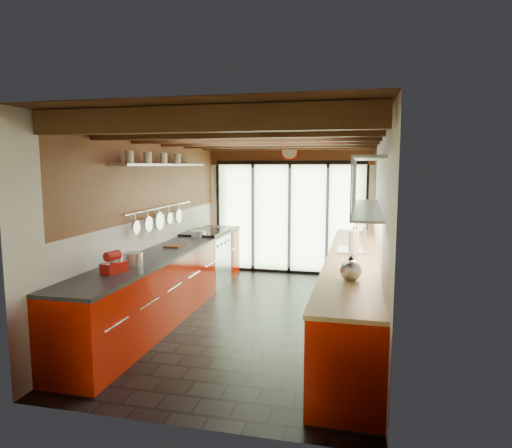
{
  "coord_description": "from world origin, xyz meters",
  "views": [
    {
      "loc": [
        1.37,
        -5.96,
        2.1
      ],
      "look_at": [
        -0.12,
        0.4,
        1.25
      ],
      "focal_mm": 32.0,
      "sensor_mm": 36.0,
      "label": 1
    }
  ],
  "objects_px": {
    "soap_bottle": "(353,256)",
    "kettle": "(351,269)",
    "bowl": "(356,233)",
    "paper_towel": "(354,242)",
    "stand_mixer": "(114,264)"
  },
  "relations": [
    {
      "from": "kettle",
      "to": "bowl",
      "type": "distance_m",
      "value": 3.26
    },
    {
      "from": "soap_bottle",
      "to": "bowl",
      "type": "xyz_separation_m",
      "value": [
        0.0,
        2.39,
        -0.07
      ]
    },
    {
      "from": "kettle",
      "to": "paper_towel",
      "type": "height_order",
      "value": "paper_towel"
    },
    {
      "from": "stand_mixer",
      "to": "bowl",
      "type": "height_order",
      "value": "stand_mixer"
    },
    {
      "from": "kettle",
      "to": "paper_towel",
      "type": "distance_m",
      "value": 1.46
    },
    {
      "from": "stand_mixer",
      "to": "soap_bottle",
      "type": "xyz_separation_m",
      "value": [
        2.54,
        1.12,
        -0.01
      ]
    },
    {
      "from": "kettle",
      "to": "paper_towel",
      "type": "xyz_separation_m",
      "value": [
        0.0,
        1.45,
        0.03
      ]
    },
    {
      "from": "paper_towel",
      "to": "stand_mixer",
      "type": "bearing_deg",
      "value": -146.02
    },
    {
      "from": "paper_towel",
      "to": "bowl",
      "type": "height_order",
      "value": "paper_towel"
    },
    {
      "from": "stand_mixer",
      "to": "paper_towel",
      "type": "height_order",
      "value": "paper_towel"
    },
    {
      "from": "soap_bottle",
      "to": "bowl",
      "type": "height_order",
      "value": "soap_bottle"
    },
    {
      "from": "kettle",
      "to": "stand_mixer",
      "type": "bearing_deg",
      "value": -174.22
    },
    {
      "from": "stand_mixer",
      "to": "bowl",
      "type": "bearing_deg",
      "value": 54.12
    },
    {
      "from": "kettle",
      "to": "soap_bottle",
      "type": "bearing_deg",
      "value": 90.0
    },
    {
      "from": "soap_bottle",
      "to": "kettle",
      "type": "bearing_deg",
      "value": -90.0
    }
  ]
}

